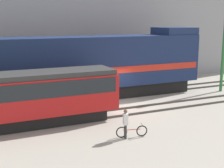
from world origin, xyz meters
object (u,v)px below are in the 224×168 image
object	(u,v)px
streetcar	(18,97)
bicycle	(132,131)
utility_pole_right	(224,49)
person	(125,121)
freight_locomotive	(81,67)

from	to	relation	value
streetcar	bicycle	world-z (taller)	streetcar
utility_pole_right	person	bearing A→B (deg)	-152.77
person	freight_locomotive	bearing A→B (deg)	85.87
bicycle	person	world-z (taller)	person
freight_locomotive	person	distance (m)	8.91
person	utility_pole_right	bearing A→B (deg)	27.23
bicycle	utility_pole_right	distance (m)	14.10
utility_pole_right	streetcar	bearing A→B (deg)	-172.41
freight_locomotive	streetcar	bearing A→B (deg)	-139.41
streetcar	bicycle	distance (m)	6.74
freight_locomotive	bicycle	distance (m)	8.98
person	utility_pole_right	size ratio (longest dim) A/B	0.21
freight_locomotive	streetcar	distance (m)	7.11
streetcar	bicycle	xyz separation A→B (m)	(5.14, -4.09, -1.49)
freight_locomotive	bicycle	bearing A→B (deg)	-91.51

